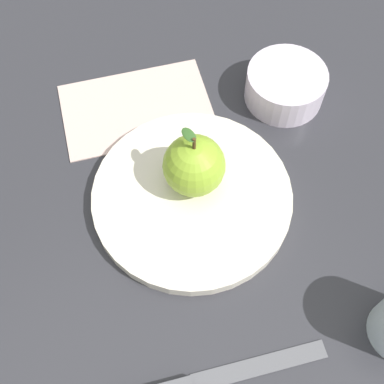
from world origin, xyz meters
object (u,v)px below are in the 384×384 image
at_px(apple, 194,165).
at_px(linen_napkin, 136,107).
at_px(knife, 195,383).
at_px(side_bowl, 286,83).
at_px(dinner_plate, 192,196).

distance_m(apple, linen_napkin, 0.15).
relative_size(apple, knife, 0.39).
bearing_deg(side_bowl, linen_napkin, 62.73).
relative_size(dinner_plate, linen_napkin, 1.22).
bearing_deg(dinner_plate, apple, -40.77).
xyz_separation_m(apple, side_bowl, (0.05, -0.17, -0.02)).
bearing_deg(dinner_plate, knife, 147.65).
distance_m(apple, side_bowl, 0.18).
bearing_deg(linen_napkin, dinner_plate, 175.11).
bearing_deg(linen_napkin, knife, 159.43).
distance_m(apple, knife, 0.22).
bearing_deg(dinner_plate, linen_napkin, -4.89).
relative_size(apple, linen_napkin, 0.45).
relative_size(dinner_plate, side_bowl, 2.27).
height_order(apple, linen_napkin, apple).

